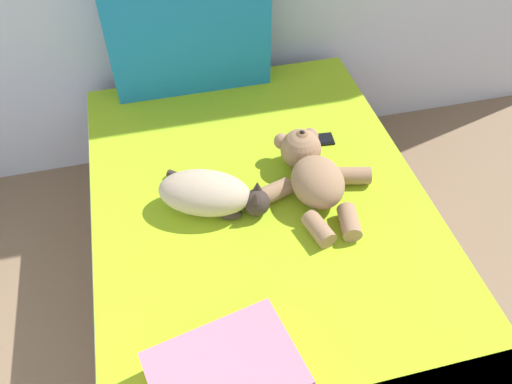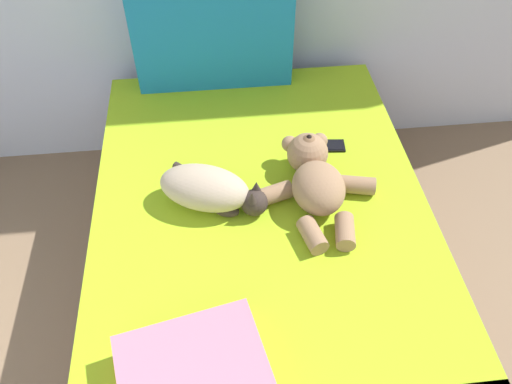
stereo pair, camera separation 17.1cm
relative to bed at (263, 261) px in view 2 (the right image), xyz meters
The scene contains 6 objects.
bed is the anchor object (origin of this frame).
patterned_cushion 1.04m from the bed, 98.12° to the left, with size 0.71×0.14×0.50m.
cat 0.40m from the bed, 151.54° to the left, with size 0.42×0.36×0.15m.
teddy_bear 0.41m from the bed, 28.66° to the left, with size 0.47×0.53×0.17m.
cell_phone 0.55m from the bed, 49.67° to the left, with size 0.15×0.09×0.01m.
throw_pillow 0.71m from the bed, 115.11° to the right, with size 0.40×0.28×0.11m, color #D1728C.
Camera 2 is at (1.65, 2.18, 1.96)m, focal length 35.84 mm.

